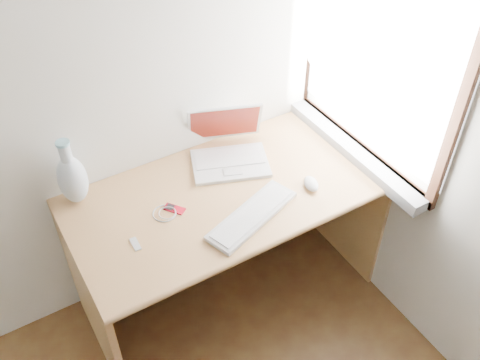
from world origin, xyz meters
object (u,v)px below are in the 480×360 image
external_keyboard (252,215)px  vase (72,178)px  desk (220,213)px  laptop (225,150)px

external_keyboard → vase: 0.79m
desk → laptop: size_ratio=3.42×
external_keyboard → vase: (-0.61, 0.49, 0.12)m
desk → laptop: (0.10, 0.11, 0.28)m
desk → external_keyboard: 0.37m
desk → vase: 0.73m
desk → laptop: bearing=47.2°
desk → laptop: 0.32m
laptop → vase: 0.72m
desk → vase: vase is taller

